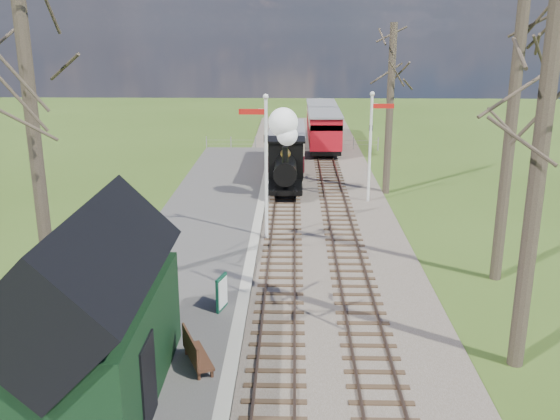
{
  "coord_description": "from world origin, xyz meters",
  "views": [
    {
      "loc": [
        0.44,
        -9.21,
        8.87
      ],
      "look_at": [
        -0.11,
        15.2,
        1.6
      ],
      "focal_mm": 40.0,
      "sensor_mm": 36.0,
      "label": 1
    }
  ],
  "objects_px": {
    "red_carriage_a": "(324,131)",
    "red_carriage_b": "(321,120)",
    "station_shed": "(91,317)",
    "bench": "(194,352)",
    "semaphore_far": "(372,139)",
    "person": "(144,370)",
    "sign_board": "(222,293)",
    "locomotive": "(285,156)",
    "semaphore_near": "(264,157)",
    "coach": "(287,146)"
  },
  "relations": [
    {
      "from": "red_carriage_a",
      "to": "red_carriage_b",
      "type": "xyz_separation_m",
      "value": [
        0.0,
        5.5,
        0.0
      ]
    },
    {
      "from": "station_shed",
      "to": "bench",
      "type": "bearing_deg",
      "value": 32.25
    },
    {
      "from": "station_shed",
      "to": "red_carriage_b",
      "type": "xyz_separation_m",
      "value": [
        6.9,
        36.29,
        -0.62
      ]
    },
    {
      "from": "station_shed",
      "to": "semaphore_far",
      "type": "bearing_deg",
      "value": 64.28
    },
    {
      "from": "red_carriage_a",
      "to": "person",
      "type": "relative_size",
      "value": 3.79
    },
    {
      "from": "station_shed",
      "to": "red_carriage_a",
      "type": "bearing_deg",
      "value": 77.37
    },
    {
      "from": "sign_board",
      "to": "person",
      "type": "distance_m",
      "value": 5.12
    },
    {
      "from": "station_shed",
      "to": "person",
      "type": "height_order",
      "value": "station_shed"
    },
    {
      "from": "red_carriage_b",
      "to": "bench",
      "type": "xyz_separation_m",
      "value": [
        -4.75,
        -34.93,
        -1.02
      ]
    },
    {
      "from": "red_carriage_a",
      "to": "bench",
      "type": "bearing_deg",
      "value": -99.16
    },
    {
      "from": "locomotive",
      "to": "red_carriage_a",
      "type": "relative_size",
      "value": 0.83
    },
    {
      "from": "semaphore_near",
      "to": "red_carriage_b",
      "type": "relative_size",
      "value": 1.09
    },
    {
      "from": "semaphore_far",
      "to": "coach",
      "type": "xyz_separation_m",
      "value": [
        -4.37,
        7.36,
        -1.76
      ]
    },
    {
      "from": "semaphore_near",
      "to": "locomotive",
      "type": "distance_m",
      "value": 7.47
    },
    {
      "from": "person",
      "to": "semaphore_near",
      "type": "bearing_deg",
      "value": -16.41
    },
    {
      "from": "coach",
      "to": "bench",
      "type": "height_order",
      "value": "coach"
    },
    {
      "from": "station_shed",
      "to": "bench",
      "type": "relative_size",
      "value": 3.82
    },
    {
      "from": "red_carriage_b",
      "to": "bench",
      "type": "bearing_deg",
      "value": -97.74
    },
    {
      "from": "semaphore_near",
      "to": "bench",
      "type": "distance_m",
      "value": 11.14
    },
    {
      "from": "person",
      "to": "sign_board",
      "type": "bearing_deg",
      "value": -20.24
    },
    {
      "from": "coach",
      "to": "red_carriage_b",
      "type": "relative_size",
      "value": 1.33
    },
    {
      "from": "semaphore_near",
      "to": "red_carriage_b",
      "type": "height_order",
      "value": "semaphore_near"
    },
    {
      "from": "coach",
      "to": "sign_board",
      "type": "distance_m",
      "value": 20.63
    },
    {
      "from": "semaphore_far",
      "to": "person",
      "type": "bearing_deg",
      "value": -112.42
    },
    {
      "from": "semaphore_near",
      "to": "red_carriage_b",
      "type": "xyz_separation_m",
      "value": [
        3.37,
        24.29,
        -1.98
      ]
    },
    {
      "from": "station_shed",
      "to": "sign_board",
      "type": "xyz_separation_m",
      "value": [
        2.49,
        4.83,
        -1.51
      ]
    },
    {
      "from": "station_shed",
      "to": "coach",
      "type": "xyz_separation_m",
      "value": [
        4.3,
        25.36,
        -0.68
      ]
    },
    {
      "from": "red_carriage_a",
      "to": "red_carriage_b",
      "type": "distance_m",
      "value": 5.5
    },
    {
      "from": "red_carriage_a",
      "to": "semaphore_far",
      "type": "bearing_deg",
      "value": -82.1
    },
    {
      "from": "station_shed",
      "to": "semaphore_far",
      "type": "distance_m",
      "value": 20.01
    },
    {
      "from": "semaphore_near",
      "to": "bench",
      "type": "xyz_separation_m",
      "value": [
        -1.38,
        -10.64,
        -2.99
      ]
    },
    {
      "from": "red_carriage_a",
      "to": "red_carriage_b",
      "type": "relative_size",
      "value": 1.0
    },
    {
      "from": "station_shed",
      "to": "person",
      "type": "bearing_deg",
      "value": -5.82
    },
    {
      "from": "station_shed",
      "to": "semaphore_near",
      "type": "height_order",
      "value": "semaphore_near"
    },
    {
      "from": "station_shed",
      "to": "red_carriage_b",
      "type": "relative_size",
      "value": 1.11
    },
    {
      "from": "semaphore_far",
      "to": "station_shed",
      "type": "bearing_deg",
      "value": -115.72
    },
    {
      "from": "locomotive",
      "to": "red_carriage_b",
      "type": "xyz_separation_m",
      "value": [
        2.61,
        16.99,
        -0.53
      ]
    },
    {
      "from": "locomotive",
      "to": "sign_board",
      "type": "xyz_separation_m",
      "value": [
        -1.79,
        -14.47,
        -1.42
      ]
    },
    {
      "from": "semaphore_far",
      "to": "locomotive",
      "type": "height_order",
      "value": "semaphore_far"
    },
    {
      "from": "red_carriage_b",
      "to": "coach",
      "type": "bearing_deg",
      "value": -103.38
    },
    {
      "from": "red_carriage_b",
      "to": "person",
      "type": "distance_m",
      "value": 36.86
    },
    {
      "from": "coach",
      "to": "red_carriage_b",
      "type": "xyz_separation_m",
      "value": [
        2.6,
        10.93,
        0.05
      ]
    },
    {
      "from": "red_carriage_a",
      "to": "coach",
      "type": "bearing_deg",
      "value": -115.6
    },
    {
      "from": "locomotive",
      "to": "coach",
      "type": "height_order",
      "value": "locomotive"
    },
    {
      "from": "locomotive",
      "to": "person",
      "type": "bearing_deg",
      "value": -99.05
    },
    {
      "from": "sign_board",
      "to": "locomotive",
      "type": "bearing_deg",
      "value": 82.94
    },
    {
      "from": "station_shed",
      "to": "red_carriage_a",
      "type": "height_order",
      "value": "station_shed"
    },
    {
      "from": "locomotive",
      "to": "station_shed",
      "type": "bearing_deg",
      "value": -102.52
    },
    {
      "from": "red_carriage_a",
      "to": "sign_board",
      "type": "xyz_separation_m",
      "value": [
        -4.4,
        -25.96,
        -0.88
      ]
    },
    {
      "from": "station_shed",
      "to": "red_carriage_a",
      "type": "distance_m",
      "value": 31.56
    }
  ]
}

